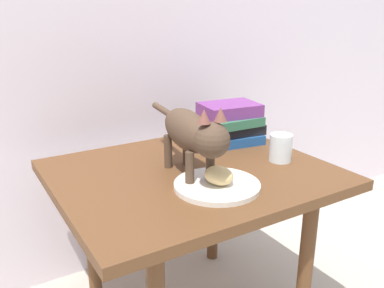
{
  "coord_description": "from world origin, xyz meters",
  "views": [
    {
      "loc": [
        -0.58,
        -0.96,
        0.98
      ],
      "look_at": [
        0.0,
        0.0,
        0.6
      ],
      "focal_mm": 38.3,
      "sensor_mm": 36.0,
      "label": 1
    }
  ],
  "objects_px": {
    "side_table": "(192,190)",
    "candle_jar": "(281,149)",
    "plate": "(217,185)",
    "bread_roll": "(219,176)",
    "cat": "(192,133)",
    "book_stack": "(230,123)"
  },
  "relations": [
    {
      "from": "side_table",
      "to": "candle_jar",
      "type": "distance_m",
      "value": 0.3
    },
    {
      "from": "plate",
      "to": "book_stack",
      "type": "relative_size",
      "value": 1.02
    },
    {
      "from": "cat",
      "to": "candle_jar",
      "type": "height_order",
      "value": "cat"
    },
    {
      "from": "bread_roll",
      "to": "cat",
      "type": "distance_m",
      "value": 0.14
    },
    {
      "from": "side_table",
      "to": "candle_jar",
      "type": "relative_size",
      "value": 9.21
    },
    {
      "from": "cat",
      "to": "book_stack",
      "type": "distance_m",
      "value": 0.36
    },
    {
      "from": "plate",
      "to": "cat",
      "type": "bearing_deg",
      "value": 104.39
    },
    {
      "from": "side_table",
      "to": "bread_roll",
      "type": "distance_m",
      "value": 0.19
    },
    {
      "from": "plate",
      "to": "bread_roll",
      "type": "bearing_deg",
      "value": -97.02
    },
    {
      "from": "bread_roll",
      "to": "candle_jar",
      "type": "relative_size",
      "value": 0.94
    },
    {
      "from": "side_table",
      "to": "cat",
      "type": "bearing_deg",
      "value": -122.07
    },
    {
      "from": "plate",
      "to": "bread_roll",
      "type": "xyz_separation_m",
      "value": [
        -0.0,
        -0.01,
        0.03
      ]
    },
    {
      "from": "plate",
      "to": "candle_jar",
      "type": "height_order",
      "value": "candle_jar"
    },
    {
      "from": "cat",
      "to": "book_stack",
      "type": "xyz_separation_m",
      "value": [
        0.28,
        0.21,
        -0.06
      ]
    },
    {
      "from": "candle_jar",
      "to": "bread_roll",
      "type": "bearing_deg",
      "value": -165.24
    },
    {
      "from": "bread_roll",
      "to": "candle_jar",
      "type": "distance_m",
      "value": 0.29
    },
    {
      "from": "side_table",
      "to": "plate",
      "type": "height_order",
      "value": "plate"
    },
    {
      "from": "side_table",
      "to": "candle_jar",
      "type": "height_order",
      "value": "candle_jar"
    },
    {
      "from": "side_table",
      "to": "book_stack",
      "type": "height_order",
      "value": "book_stack"
    },
    {
      "from": "bread_roll",
      "to": "candle_jar",
      "type": "bearing_deg",
      "value": 14.76
    },
    {
      "from": "bread_roll",
      "to": "candle_jar",
      "type": "height_order",
      "value": "candle_jar"
    },
    {
      "from": "side_table",
      "to": "book_stack",
      "type": "xyz_separation_m",
      "value": [
        0.25,
        0.15,
        0.14
      ]
    }
  ]
}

